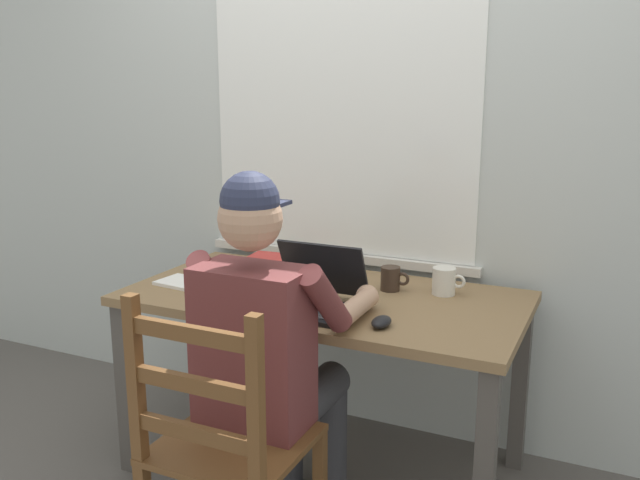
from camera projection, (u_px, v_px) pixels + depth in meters
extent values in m
plane|color=#56514C|center=(324.00, 466.00, 2.71)|extent=(8.00, 8.00, 0.00)
cube|color=beige|center=(370.00, 132.00, 2.82)|extent=(6.00, 0.04, 2.60)
cube|color=white|center=(340.00, 122.00, 2.84)|extent=(1.19, 0.01, 1.12)
cube|color=beige|center=(339.00, 256.00, 2.97)|extent=(1.25, 0.06, 0.04)
cube|color=olive|center=(324.00, 298.00, 2.55)|extent=(1.48, 0.76, 0.03)
cube|color=#4C4742|center=(127.00, 388.00, 2.62)|extent=(0.06, 0.06, 0.69)
cube|color=#4C4742|center=(485.00, 472.00, 2.05)|extent=(0.06, 0.06, 0.69)
cube|color=#4C4742|center=(221.00, 332.00, 3.21)|extent=(0.06, 0.06, 0.69)
cube|color=#4C4742|center=(520.00, 386.00, 2.64)|extent=(0.06, 0.06, 0.69)
cube|color=brown|center=(253.00, 347.00, 2.04)|extent=(0.34, 0.20, 0.50)
sphere|color=tan|center=(250.00, 219.00, 1.95)|extent=(0.19, 0.19, 0.19)
sphere|color=#282D47|center=(250.00, 201.00, 1.94)|extent=(0.17, 0.17, 0.17)
cube|color=#282D47|center=(265.00, 203.00, 2.02)|extent=(0.13, 0.10, 0.01)
cylinder|color=#38383D|center=(262.00, 391.00, 2.31)|extent=(0.13, 0.40, 0.13)
cylinder|color=#38383D|center=(309.00, 402.00, 2.24)|extent=(0.13, 0.40, 0.13)
cylinder|color=#38383D|center=(290.00, 428.00, 2.54)|extent=(0.10, 0.10, 0.47)
cylinder|color=#38383D|center=(333.00, 438.00, 2.47)|extent=(0.10, 0.10, 0.47)
cylinder|color=brown|center=(213.00, 283.00, 2.17)|extent=(0.10, 0.25, 0.25)
cylinder|color=tan|center=(250.00, 293.00, 2.39)|extent=(0.07, 0.28, 0.07)
sphere|color=tan|center=(272.00, 283.00, 2.51)|extent=(0.08, 0.08, 0.08)
cylinder|color=brown|center=(326.00, 299.00, 2.00)|extent=(0.10, 0.25, 0.25)
cylinder|color=tan|center=(355.00, 308.00, 2.23)|extent=(0.07, 0.28, 0.07)
sphere|color=tan|center=(367.00, 296.00, 2.36)|extent=(0.08, 0.08, 0.08)
cube|color=brown|center=(234.00, 444.00, 1.99)|extent=(0.42, 0.42, 0.02)
cube|color=brown|center=(219.00, 468.00, 2.29)|extent=(0.04, 0.04, 0.45)
cube|color=brown|center=(256.00, 406.00, 1.69)|extent=(0.04, 0.04, 0.48)
cube|color=brown|center=(135.00, 378.00, 1.85)|extent=(0.04, 0.04, 0.48)
cube|color=brown|center=(195.00, 433.00, 1.80)|extent=(0.36, 0.02, 0.04)
cube|color=brown|center=(193.00, 384.00, 1.77)|extent=(0.36, 0.02, 0.04)
cube|color=brown|center=(190.00, 334.00, 1.73)|extent=(0.36, 0.02, 0.04)
cube|color=black|center=(304.00, 310.00, 2.34)|extent=(0.33, 0.23, 0.02)
cube|color=#2B2B2D|center=(304.00, 307.00, 2.34)|extent=(0.29, 0.17, 0.00)
cube|color=black|center=(324.00, 268.00, 2.46)|extent=(0.33, 0.10, 0.20)
cube|color=silver|center=(324.00, 268.00, 2.46)|extent=(0.29, 0.08, 0.17)
ellipsoid|color=black|center=(381.00, 322.00, 2.20)|extent=(0.06, 0.10, 0.03)
cylinder|color=silver|center=(444.00, 281.00, 2.53)|extent=(0.09, 0.09, 0.10)
torus|color=silver|center=(459.00, 282.00, 2.51)|extent=(0.05, 0.01, 0.05)
cylinder|color=#38281E|center=(390.00, 279.00, 2.58)|extent=(0.07, 0.07, 0.09)
torus|color=#38281E|center=(403.00, 279.00, 2.56)|extent=(0.05, 0.01, 0.05)
cube|color=#38844C|center=(267.00, 269.00, 2.85)|extent=(0.16, 0.13, 0.02)
cube|color=#38844C|center=(270.00, 264.00, 2.85)|extent=(0.17, 0.13, 0.02)
cube|color=#BC332D|center=(269.00, 259.00, 2.84)|extent=(0.17, 0.16, 0.02)
cube|color=white|center=(188.00, 283.00, 2.66)|extent=(0.26, 0.17, 0.01)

